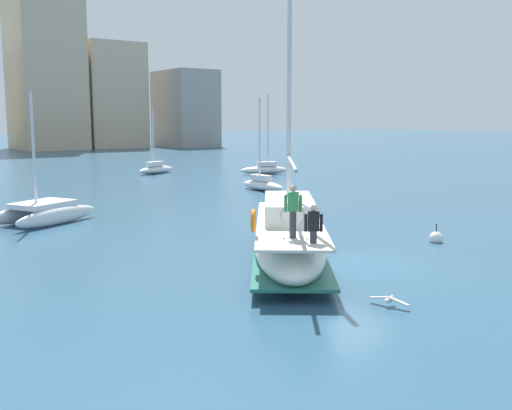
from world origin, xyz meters
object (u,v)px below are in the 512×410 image
moored_catamaran (265,168)px  mooring_buoy (436,238)px  moored_cutter_left (156,168)px  main_sailboat (289,237)px  seagull (389,300)px  moored_ketch_distant (43,211)px  moored_sloop_far (262,184)px

moored_catamaran → mooring_buoy: moored_catamaran is taller
moored_catamaran → moored_cutter_left: moored_catamaran is taller
main_sailboat → mooring_buoy: (7.01, -0.72, -0.73)m
main_sailboat → mooring_buoy: 7.08m
seagull → mooring_buoy: bearing=30.6°
moored_cutter_left → main_sailboat: bearing=-108.1°
moored_catamaran → moored_ketch_distant: 27.61m
moored_catamaran → seagull: size_ratio=6.29×
moored_sloop_far → mooring_buoy: (-4.41, -18.27, -0.32)m
mooring_buoy → seagull: bearing=-149.4°
seagull → moored_cutter_left: bearing=73.2°
moored_catamaran → seagull: bearing=-120.9°
moored_ketch_distant → mooring_buoy: 18.12m
moored_sloop_far → moored_cutter_left: 15.98m
moored_sloop_far → moored_catamaran: (7.37, 9.88, 0.03)m
moored_sloop_far → main_sailboat: bearing=-123.0°
moored_sloop_far → moored_catamaran: size_ratio=0.89×
main_sailboat → moored_sloop_far: (11.42, 17.55, -0.42)m
moored_catamaran → moored_cutter_left: (-7.84, 6.09, -0.03)m
moored_catamaran → moored_ketch_distant: size_ratio=1.15×
main_sailboat → seagull: 5.47m
seagull → mooring_buoy: 9.10m
moored_sloop_far → moored_catamaran: bearing=53.3°
moored_cutter_left → moored_sloop_far: bearing=-88.3°
mooring_buoy → moored_cutter_left: bearing=83.4°
moored_sloop_far → moored_cutter_left: (-0.47, 15.97, -0.00)m
moored_catamaran → seagull: 38.21m
moored_sloop_far → moored_ketch_distant: (-16.19, -4.51, 0.08)m
moored_cutter_left → moored_ketch_distant: bearing=-127.5°
moored_sloop_far → moored_catamaran: moored_catamaran is taller
moored_sloop_far → mooring_buoy: bearing=-103.6°
main_sailboat → moored_cutter_left: main_sailboat is taller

